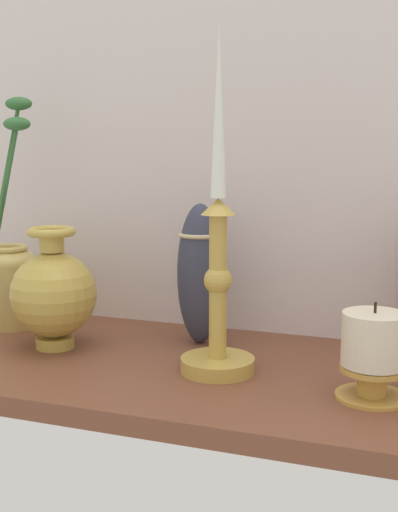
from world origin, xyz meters
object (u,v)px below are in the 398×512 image
brass_vase_jar (11,276)px  pillar_candle_near_clock (373,352)px  candlestick_tall_left (218,278)px  brass_vase_bulbous (53,293)px  tall_ceramic_vase (200,273)px

brass_vase_jar → pillar_candle_near_clock: brass_vase_jar is taller
candlestick_tall_left → brass_vase_jar: 38.23cm
brass_vase_bulbous → pillar_candle_near_clock: size_ratio=1.54×
pillar_candle_near_clock → candlestick_tall_left: bearing=172.2°
candlestick_tall_left → pillar_candle_near_clock: candlestick_tall_left is taller
candlestick_tall_left → brass_vase_jar: bearing=165.2°
candlestick_tall_left → pillar_candle_near_clock: bearing=-7.8°
brass_vase_bulbous → brass_vase_jar: size_ratio=0.48×
brass_vase_jar → tall_ceramic_vase: brass_vase_jar is taller
brass_vase_bulbous → pillar_candle_near_clock: bearing=-5.8°
brass_vase_bulbous → tall_ceramic_vase: (18.08, 9.25, 2.33)cm
candlestick_tall_left → brass_vase_bulbous: candlestick_tall_left is taller
pillar_candle_near_clock → tall_ceramic_vase: size_ratio=0.55×
candlestick_tall_left → tall_ceramic_vase: 12.79cm
tall_ceramic_vase → candlestick_tall_left: bearing=-60.5°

